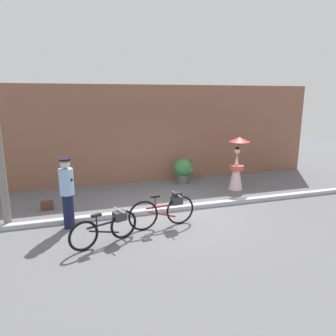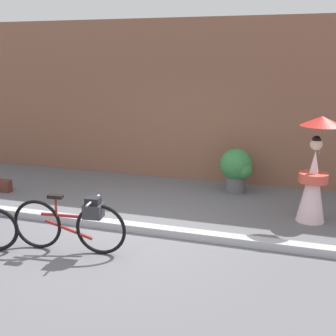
{
  "view_description": "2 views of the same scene",
  "coord_description": "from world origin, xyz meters",
  "px_view_note": "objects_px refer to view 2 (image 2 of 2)",
  "views": [
    {
      "loc": [
        -2.52,
        -7.9,
        3.18
      ],
      "look_at": [
        0.13,
        0.56,
        1.12
      ],
      "focal_mm": 33.22,
      "sensor_mm": 36.0,
      "label": 1
    },
    {
      "loc": [
        2.64,
        -6.15,
        2.77
      ],
      "look_at": [
        0.59,
        0.29,
        1.03
      ],
      "focal_mm": 46.49,
      "sensor_mm": 36.0,
      "label": 2
    }
  ],
  "objects_px": {
    "person_with_parasol": "(315,172)",
    "backpack_on_pavement": "(3,186)",
    "bicycle_far_side": "(74,222)",
    "potted_plant_by_door": "(237,168)"
  },
  "relations": [
    {
      "from": "bicycle_far_side",
      "to": "potted_plant_by_door",
      "type": "xyz_separation_m",
      "value": [
        1.79,
        3.57,
        0.08
      ]
    },
    {
      "from": "bicycle_far_side",
      "to": "person_with_parasol",
      "type": "bearing_deg",
      "value": 35.29
    },
    {
      "from": "person_with_parasol",
      "to": "backpack_on_pavement",
      "type": "xyz_separation_m",
      "value": [
        -6.17,
        -0.21,
        -0.74
      ]
    },
    {
      "from": "bicycle_far_side",
      "to": "person_with_parasol",
      "type": "xyz_separation_m",
      "value": [
        3.28,
        2.32,
        0.42
      ]
    },
    {
      "from": "person_with_parasol",
      "to": "backpack_on_pavement",
      "type": "distance_m",
      "value": 6.21
    },
    {
      "from": "person_with_parasol",
      "to": "potted_plant_by_door",
      "type": "bearing_deg",
      "value": 140.28
    },
    {
      "from": "potted_plant_by_door",
      "to": "backpack_on_pavement",
      "type": "height_order",
      "value": "potted_plant_by_door"
    },
    {
      "from": "person_with_parasol",
      "to": "backpack_on_pavement",
      "type": "relative_size",
      "value": 5.48
    },
    {
      "from": "potted_plant_by_door",
      "to": "backpack_on_pavement",
      "type": "relative_size",
      "value": 2.79
    },
    {
      "from": "potted_plant_by_door",
      "to": "bicycle_far_side",
      "type": "bearing_deg",
      "value": -116.62
    }
  ]
}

